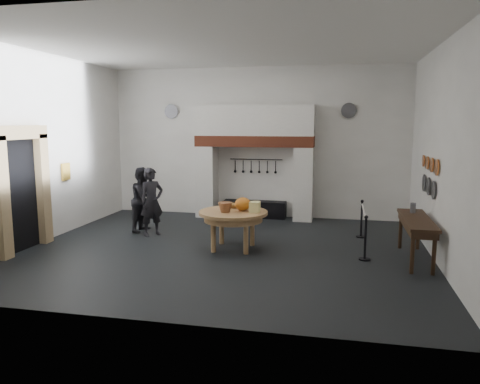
% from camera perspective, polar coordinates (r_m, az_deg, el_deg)
% --- Properties ---
extents(floor, '(9.00, 8.00, 0.02)m').
position_cam_1_polar(floor, '(10.74, -1.84, -7.00)').
color(floor, black).
rests_on(floor, ground).
extents(ceiling, '(9.00, 8.00, 0.02)m').
position_cam_1_polar(ceiling, '(10.47, -1.96, 17.46)').
color(ceiling, silver).
rests_on(ceiling, wall_back).
extents(wall_back, '(9.00, 0.02, 4.50)m').
position_cam_1_polar(wall_back, '(14.27, 2.03, 6.02)').
color(wall_back, white).
rests_on(wall_back, floor).
extents(wall_front, '(9.00, 0.02, 4.50)m').
position_cam_1_polar(wall_front, '(6.57, -10.42, 2.92)').
color(wall_front, white).
rests_on(wall_front, floor).
extents(wall_left, '(0.02, 8.00, 4.50)m').
position_cam_1_polar(wall_left, '(12.26, -22.83, 4.95)').
color(wall_left, white).
rests_on(wall_left, floor).
extents(wall_right, '(0.02, 8.00, 4.50)m').
position_cam_1_polar(wall_right, '(10.25, 23.40, 4.34)').
color(wall_right, white).
rests_on(wall_right, floor).
extents(chimney_pier_left, '(0.55, 0.70, 2.15)m').
position_cam_1_polar(chimney_pier_left, '(14.37, -4.04, 1.32)').
color(chimney_pier_left, silver).
rests_on(chimney_pier_left, floor).
extents(chimney_pier_right, '(0.55, 0.70, 2.15)m').
position_cam_1_polar(chimney_pier_right, '(13.84, 7.77, 0.99)').
color(chimney_pier_right, silver).
rests_on(chimney_pier_right, floor).
extents(hearth_brick_band, '(3.50, 0.72, 0.32)m').
position_cam_1_polar(hearth_brick_band, '(13.92, 1.78, 6.21)').
color(hearth_brick_band, '#9E442B').
rests_on(hearth_brick_band, chimney_pier_left).
extents(chimney_hood, '(3.50, 0.70, 0.90)m').
position_cam_1_polar(chimney_hood, '(13.91, 1.79, 8.72)').
color(chimney_hood, silver).
rests_on(chimney_hood, hearth_brick_band).
extents(iron_range, '(1.90, 0.45, 0.50)m').
position_cam_1_polar(iron_range, '(14.23, 1.79, -2.10)').
color(iron_range, black).
rests_on(iron_range, floor).
extents(utensil_rail, '(1.60, 0.02, 0.02)m').
position_cam_1_polar(utensil_rail, '(14.22, 1.97, 4.00)').
color(utensil_rail, black).
rests_on(utensil_rail, wall_back).
extents(door_recess, '(0.04, 1.10, 2.50)m').
position_cam_1_polar(door_recess, '(11.54, -25.26, -0.39)').
color(door_recess, black).
rests_on(door_recess, floor).
extents(door_jamb_near, '(0.22, 0.30, 2.60)m').
position_cam_1_polar(door_jamb_near, '(10.93, -27.11, -0.70)').
color(door_jamb_near, tan).
rests_on(door_jamb_near, floor).
extents(door_jamb_far, '(0.22, 0.30, 2.60)m').
position_cam_1_polar(door_jamb_far, '(12.03, -22.92, 0.34)').
color(door_jamb_far, tan).
rests_on(door_jamb_far, floor).
extents(door_lintel, '(0.22, 1.70, 0.30)m').
position_cam_1_polar(door_lintel, '(11.37, -25.34, 6.59)').
color(door_lintel, tan).
rests_on(door_lintel, door_jamb_near).
extents(wall_plaque, '(0.05, 0.34, 0.44)m').
position_cam_1_polar(wall_plaque, '(12.94, -20.47, 2.34)').
color(wall_plaque, gold).
rests_on(wall_plaque, wall_left).
extents(work_table, '(1.95, 1.95, 0.07)m').
position_cam_1_polar(work_table, '(10.60, -0.83, -2.54)').
color(work_table, '#AF7452').
rests_on(work_table, floor).
extents(pumpkin, '(0.36, 0.36, 0.31)m').
position_cam_1_polar(pumpkin, '(10.62, 0.34, -1.47)').
color(pumpkin, orange).
rests_on(pumpkin, work_table).
extents(cheese_block_big, '(0.22, 0.22, 0.24)m').
position_cam_1_polar(cheese_block_big, '(10.42, 1.79, -1.86)').
color(cheese_block_big, '#F3EA91').
rests_on(cheese_block_big, work_table).
extents(cheese_block_small, '(0.18, 0.18, 0.20)m').
position_cam_1_polar(cheese_block_small, '(10.72, 1.97, -1.68)').
color(cheese_block_small, '#E2CB87').
rests_on(cheese_block_small, work_table).
extents(wicker_basket, '(0.40, 0.40, 0.22)m').
position_cam_1_polar(wicker_basket, '(10.46, -1.82, -1.88)').
color(wicker_basket, '#925635').
rests_on(wicker_basket, work_table).
extents(bread_loaf, '(0.31, 0.18, 0.13)m').
position_cam_1_polar(bread_loaf, '(10.94, -0.93, -1.66)').
color(bread_loaf, '#A17539').
rests_on(bread_loaf, work_table).
extents(visitor_near, '(0.72, 0.75, 1.73)m').
position_cam_1_polar(visitor_near, '(12.07, -10.70, -1.19)').
color(visitor_near, black).
rests_on(visitor_near, floor).
extents(visitor_far, '(0.70, 0.87, 1.70)m').
position_cam_1_polar(visitor_far, '(12.59, -11.67, -0.89)').
color(visitor_far, black).
rests_on(visitor_far, floor).
extents(side_table, '(0.55, 2.20, 0.06)m').
position_cam_1_polar(side_table, '(10.37, 20.76, -3.18)').
color(side_table, '#382414').
rests_on(side_table, floor).
extents(pewter_jug, '(0.12, 0.12, 0.22)m').
position_cam_1_polar(pewter_jug, '(10.93, 20.34, -1.83)').
color(pewter_jug, '#545359').
rests_on(pewter_jug, side_table).
extents(copper_pan_a, '(0.03, 0.34, 0.34)m').
position_cam_1_polar(copper_pan_a, '(10.46, 22.87, 2.79)').
color(copper_pan_a, '#C6662D').
rests_on(copper_pan_a, wall_right).
extents(copper_pan_b, '(0.03, 0.32, 0.32)m').
position_cam_1_polar(copper_pan_b, '(11.00, 22.36, 3.07)').
color(copper_pan_b, '#C6662D').
rests_on(copper_pan_b, wall_right).
extents(copper_pan_c, '(0.03, 0.30, 0.30)m').
position_cam_1_polar(copper_pan_c, '(11.54, 21.88, 3.32)').
color(copper_pan_c, '#C6662D').
rests_on(copper_pan_c, wall_right).
extents(copper_pan_d, '(0.03, 0.28, 0.28)m').
position_cam_1_polar(copper_pan_d, '(12.08, 21.45, 3.55)').
color(copper_pan_d, '#C6662D').
rests_on(copper_pan_d, wall_right).
extents(pewter_plate_left, '(0.03, 0.40, 0.40)m').
position_cam_1_polar(pewter_plate_left, '(10.71, 22.53, 0.23)').
color(pewter_plate_left, '#4C4C51').
rests_on(pewter_plate_left, wall_right).
extents(pewter_plate_mid, '(0.03, 0.40, 0.40)m').
position_cam_1_polar(pewter_plate_mid, '(11.29, 21.99, 0.66)').
color(pewter_plate_mid, '#4C4C51').
rests_on(pewter_plate_mid, wall_right).
extents(pewter_plate_right, '(0.03, 0.40, 0.40)m').
position_cam_1_polar(pewter_plate_right, '(11.88, 21.51, 1.05)').
color(pewter_plate_right, '#4C4C51').
rests_on(pewter_plate_right, wall_right).
extents(pewter_plate_back_left, '(0.44, 0.03, 0.44)m').
position_cam_1_polar(pewter_plate_back_left, '(14.94, -8.37, 9.70)').
color(pewter_plate_back_left, '#4C4C51').
rests_on(pewter_plate_back_left, wall_back).
extents(pewter_plate_back_right, '(0.44, 0.03, 0.44)m').
position_cam_1_polar(pewter_plate_back_right, '(14.00, 13.13, 9.65)').
color(pewter_plate_back_right, '#4C4C51').
rests_on(pewter_plate_back_right, wall_back).
extents(barrier_post_near, '(0.05, 0.05, 0.90)m').
position_cam_1_polar(barrier_post_near, '(10.16, 15.03, -5.57)').
color(barrier_post_near, black).
rests_on(barrier_post_near, floor).
extents(barrier_post_far, '(0.05, 0.05, 0.90)m').
position_cam_1_polar(barrier_post_far, '(12.11, 14.59, -3.29)').
color(barrier_post_far, black).
rests_on(barrier_post_far, floor).
extents(barrier_rope, '(0.04, 2.00, 0.04)m').
position_cam_1_polar(barrier_rope, '(11.06, 14.87, -2.31)').
color(barrier_rope, white).
rests_on(barrier_rope, barrier_post_near).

